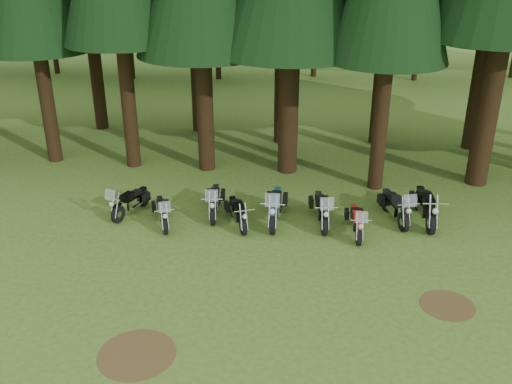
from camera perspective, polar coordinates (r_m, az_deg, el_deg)
ground at (r=14.92m, az=1.69°, el=-11.58°), size 120.00×120.00×0.00m
decid_2 at (r=38.64m, az=-12.52°, el=18.17°), size 6.72×6.53×8.40m
decid_3 at (r=37.81m, az=-3.55°, el=17.87°), size 6.12×5.95×7.65m
decid_4 at (r=38.66m, az=6.45°, el=17.70°), size 5.93×5.76×7.41m
dirt_patch_0 at (r=13.80m, az=-11.82°, el=-15.59°), size 1.80×1.80×0.01m
dirt_patch_1 at (r=15.81m, az=18.60°, el=-10.69°), size 1.40×1.40×0.01m
motorcycle_0 at (r=19.86m, az=-12.45°, el=-1.03°), size 0.97×1.99×1.29m
motorcycle_1 at (r=18.95m, az=-9.34°, el=-2.09°), size 0.90×1.95×1.25m
motorcycle_2 at (r=19.38m, az=-4.17°, el=-1.04°), size 0.48×2.20×1.38m
motorcycle_3 at (r=18.69m, az=-1.83°, el=-2.17°), size 0.80×1.90×0.81m
motorcycle_4 at (r=18.85m, az=1.93°, el=-1.57°), size 0.46×2.45×1.55m
motorcycle_5 at (r=18.85m, az=6.54°, el=-1.85°), size 0.55×2.28×1.43m
motorcycle_6 at (r=18.38m, az=9.98°, el=-3.00°), size 0.39×2.01×1.27m
motorcycle_7 at (r=19.49m, az=13.73°, el=-1.52°), size 0.81×2.25×1.42m
motorcycle_8 at (r=19.69m, az=16.57°, el=-1.47°), size 0.37×2.47×1.00m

